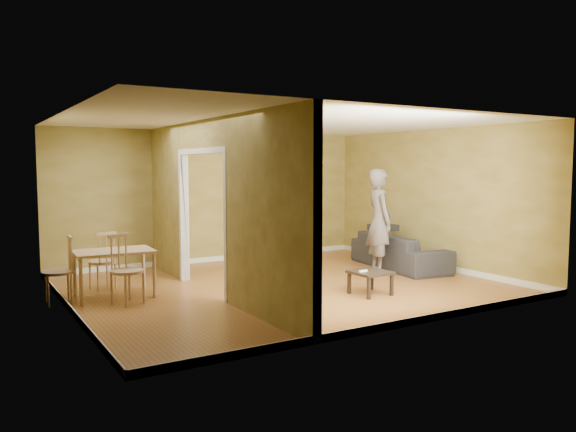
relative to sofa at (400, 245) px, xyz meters
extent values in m
plane|color=olive|center=(-2.70, -0.27, -0.42)|extent=(6.50, 6.50, 0.00)
plane|color=white|center=(-2.70, -0.27, 2.18)|extent=(6.50, 6.50, 0.00)
plane|color=tan|center=(-2.70, 2.48, 0.88)|extent=(6.50, 0.00, 6.50)
plane|color=tan|center=(-2.70, -3.02, 0.88)|extent=(6.50, 0.00, 6.50)
plane|color=tan|center=(-5.95, -0.27, 0.88)|extent=(0.00, 5.50, 5.50)
plane|color=tan|center=(0.55, -0.27, 0.88)|extent=(0.00, 5.50, 5.50)
cube|color=black|center=(-1.20, 2.42, 1.48)|extent=(0.10, 0.10, 0.10)
imported|color=#242425|center=(0.00, 0.00, 0.00)|extent=(2.34, 1.27, 0.85)
imported|color=slate|center=(-0.68, -0.21, 0.68)|extent=(0.95, 0.84, 2.20)
cube|color=white|center=(-2.27, 2.28, 0.46)|extent=(0.02, 0.33, 1.78)
cube|color=white|center=(-1.54, 2.28, 0.46)|extent=(0.02, 0.33, 1.78)
cube|color=white|center=(-1.91, 2.44, 0.46)|extent=(0.75, 0.02, 1.78)
cube|color=white|center=(-1.91, 2.28, -0.40)|extent=(0.71, 0.33, 0.02)
cube|color=white|center=(-1.91, 2.28, -0.06)|extent=(0.71, 0.33, 0.02)
cube|color=white|center=(-1.91, 2.28, 0.29)|extent=(0.71, 0.33, 0.02)
cube|color=white|center=(-1.91, 2.28, 0.64)|extent=(0.71, 0.33, 0.02)
cube|color=white|center=(-1.91, 2.28, 0.99)|extent=(0.71, 0.33, 0.02)
cube|color=white|center=(-1.91, 2.28, 1.33)|extent=(0.71, 0.33, 0.02)
cube|color=navy|center=(-1.88, 2.28, 0.06)|extent=(0.41, 0.27, 0.21)
cube|color=#175B59|center=(-1.99, 2.28, 0.40)|extent=(0.39, 0.25, 0.20)
cube|color=navy|center=(-1.91, 2.28, 0.75)|extent=(0.40, 0.26, 0.21)
cube|color=#1D214E|center=(-1.92, 2.28, 0.97)|extent=(0.42, 0.27, 0.22)
cube|color=#372A1E|center=(-1.91, -1.47, -0.09)|extent=(0.53, 0.53, 0.04)
cube|color=#372A1E|center=(-2.13, -1.69, -0.27)|extent=(0.04, 0.04, 0.32)
cube|color=#372A1E|center=(-1.68, -1.69, -0.27)|extent=(0.04, 0.04, 0.32)
cube|color=#372A1E|center=(-2.13, -1.25, -0.27)|extent=(0.04, 0.04, 0.32)
cube|color=#372A1E|center=(-1.68, -1.25, -0.27)|extent=(0.04, 0.04, 0.32)
cube|color=white|center=(-2.04, -1.46, -0.06)|extent=(0.13, 0.04, 0.03)
cube|color=tan|center=(-5.22, 0.35, 0.25)|extent=(1.10, 0.74, 0.04)
cylinder|color=tan|center=(-5.72, 0.03, -0.10)|extent=(0.05, 0.05, 0.65)
cylinder|color=tan|center=(-4.71, 0.03, -0.10)|extent=(0.05, 0.05, 0.65)
cylinder|color=tan|center=(-5.72, 0.67, -0.10)|extent=(0.05, 0.05, 0.65)
cylinder|color=tan|center=(-4.71, 0.67, -0.10)|extent=(0.05, 0.05, 0.65)
camera|label=1|loc=(-7.19, -7.90, 1.47)|focal=35.00mm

